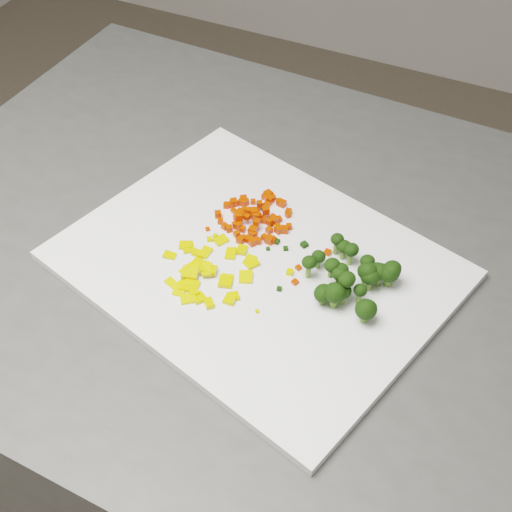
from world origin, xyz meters
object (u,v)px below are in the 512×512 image
at_px(counter_block, 281,433).
at_px(carrot_pile, 255,213).
at_px(pepper_pile, 207,266).
at_px(broccoli_pile, 343,272).
at_px(cutting_board, 256,265).

relative_size(counter_block, carrot_pile, 11.03).
xyz_separation_m(pepper_pile, broccoli_pile, (0.16, 0.04, 0.02)).
xyz_separation_m(counter_block, carrot_pile, (-0.06, 0.03, 0.48)).
height_order(counter_block, pepper_pile, pepper_pile).
bearing_deg(cutting_board, pepper_pile, -141.03).
xyz_separation_m(cutting_board, broccoli_pile, (0.11, 0.00, 0.03)).
distance_m(cutting_board, pepper_pile, 0.06).
bearing_deg(broccoli_pile, cutting_board, -177.60).
bearing_deg(broccoli_pile, pepper_pile, -164.77).
distance_m(cutting_board, broccoli_pile, 0.12).
bearing_deg(cutting_board, carrot_pile, 116.24).
height_order(pepper_pile, broccoli_pile, broccoli_pile).
relative_size(counter_block, pepper_pile, 9.51).
xyz_separation_m(carrot_pile, broccoli_pile, (0.14, -0.06, 0.01)).
xyz_separation_m(carrot_pile, pepper_pile, (-0.01, -0.11, -0.01)).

